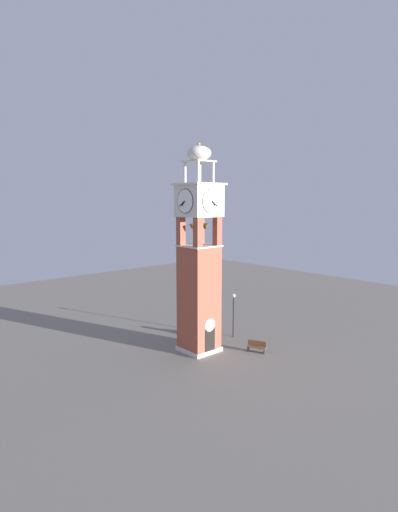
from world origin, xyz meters
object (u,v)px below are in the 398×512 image
(clock_tower, at_px, (199,267))
(trash_bin, at_px, (180,329))
(lamp_post, at_px, (234,307))
(park_bench, at_px, (257,347))

(clock_tower, relative_size, trash_bin, 21.76)
(trash_bin, bearing_deg, lamp_post, -53.12)
(lamp_post, xyz_separation_m, trash_bin, (-3.08, 4.11, -2.44))
(park_bench, distance_m, lamp_post, 4.93)
(clock_tower, bearing_deg, lamp_post, 6.21)
(clock_tower, distance_m, trash_bin, 8.48)
(trash_bin, bearing_deg, clock_tower, -110.42)
(clock_tower, xyz_separation_m, lamp_post, (4.80, 0.52, -4.45))
(lamp_post, distance_m, trash_bin, 5.68)
(lamp_post, bearing_deg, park_bench, -109.15)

